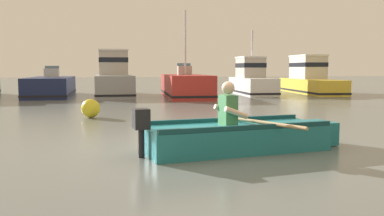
{
  "coord_description": "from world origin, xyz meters",
  "views": [
    {
      "loc": [
        -1.28,
        -7.28,
        1.41
      ],
      "look_at": [
        0.38,
        1.34,
        0.55
      ],
      "focal_mm": 38.02,
      "sensor_mm": 36.0,
      "label": 1
    }
  ],
  "objects_px": {
    "moored_boat_red": "(186,86)",
    "moored_boat_white": "(252,80)",
    "moored_boat_navy": "(51,87)",
    "mooring_buoy": "(91,108)",
    "moored_boat_grey": "(113,79)",
    "rowboat_with_person": "(239,136)",
    "moored_boat_yellow": "(310,79)"
  },
  "relations": [
    {
      "from": "mooring_buoy",
      "to": "moored_boat_navy",
      "type": "bearing_deg",
      "value": 104.36
    },
    {
      "from": "rowboat_with_person",
      "to": "moored_boat_white",
      "type": "relative_size",
      "value": 0.81
    },
    {
      "from": "moored_boat_grey",
      "to": "mooring_buoy",
      "type": "height_order",
      "value": "moored_boat_grey"
    },
    {
      "from": "rowboat_with_person",
      "to": "moored_boat_white",
      "type": "xyz_separation_m",
      "value": [
        5.27,
        14.53,
        0.51
      ]
    },
    {
      "from": "moored_boat_white",
      "to": "moored_boat_yellow",
      "type": "height_order",
      "value": "moored_boat_white"
    },
    {
      "from": "rowboat_with_person",
      "to": "moored_boat_navy",
      "type": "bearing_deg",
      "value": 109.36
    },
    {
      "from": "rowboat_with_person",
      "to": "moored_boat_yellow",
      "type": "height_order",
      "value": "moored_boat_yellow"
    },
    {
      "from": "moored_boat_navy",
      "to": "moored_boat_red",
      "type": "height_order",
      "value": "moored_boat_red"
    },
    {
      "from": "moored_boat_navy",
      "to": "mooring_buoy",
      "type": "distance_m",
      "value": 9.98
    },
    {
      "from": "moored_boat_red",
      "to": "mooring_buoy",
      "type": "bearing_deg",
      "value": -117.88
    },
    {
      "from": "moored_boat_red",
      "to": "rowboat_with_person",
      "type": "bearing_deg",
      "value": -95.97
    },
    {
      "from": "moored_boat_white",
      "to": "mooring_buoy",
      "type": "xyz_separation_m",
      "value": [
        -8.05,
        -9.26,
        -0.5
      ]
    },
    {
      "from": "moored_boat_white",
      "to": "mooring_buoy",
      "type": "relative_size",
      "value": 8.57
    },
    {
      "from": "moored_boat_grey",
      "to": "moored_boat_yellow",
      "type": "height_order",
      "value": "moored_boat_grey"
    },
    {
      "from": "moored_boat_grey",
      "to": "mooring_buoy",
      "type": "distance_m",
      "value": 9.57
    },
    {
      "from": "rowboat_with_person",
      "to": "mooring_buoy",
      "type": "xyz_separation_m",
      "value": [
        -2.78,
        5.28,
        0.02
      ]
    },
    {
      "from": "rowboat_with_person",
      "to": "moored_boat_grey",
      "type": "height_order",
      "value": "moored_boat_grey"
    },
    {
      "from": "moored_boat_red",
      "to": "moored_boat_yellow",
      "type": "relative_size",
      "value": 0.9
    },
    {
      "from": "moored_boat_red",
      "to": "moored_boat_yellow",
      "type": "xyz_separation_m",
      "value": [
        7.57,
        1.92,
        0.27
      ]
    },
    {
      "from": "moored_boat_navy",
      "to": "moored_boat_grey",
      "type": "distance_m",
      "value": 3.15
    },
    {
      "from": "moored_boat_yellow",
      "to": "moored_boat_grey",
      "type": "bearing_deg",
      "value": -178.75
    },
    {
      "from": "moored_boat_grey",
      "to": "moored_boat_red",
      "type": "distance_m",
      "value": 3.9
    },
    {
      "from": "moored_boat_grey",
      "to": "rowboat_with_person",
      "type": "bearing_deg",
      "value": -81.82
    },
    {
      "from": "moored_boat_navy",
      "to": "moored_boat_white",
      "type": "distance_m",
      "value": 10.54
    },
    {
      "from": "moored_boat_yellow",
      "to": "mooring_buoy",
      "type": "distance_m",
      "value": 15.27
    },
    {
      "from": "moored_boat_white",
      "to": "mooring_buoy",
      "type": "bearing_deg",
      "value": -131.01
    },
    {
      "from": "moored_boat_red",
      "to": "moored_boat_white",
      "type": "height_order",
      "value": "moored_boat_red"
    },
    {
      "from": "moored_boat_white",
      "to": "mooring_buoy",
      "type": "height_order",
      "value": "moored_boat_white"
    },
    {
      "from": "rowboat_with_person",
      "to": "moored_boat_navy",
      "type": "height_order",
      "value": "moored_boat_navy"
    },
    {
      "from": "moored_boat_red",
      "to": "moored_boat_white",
      "type": "relative_size",
      "value": 1.24
    },
    {
      "from": "moored_boat_grey",
      "to": "moored_boat_white",
      "type": "relative_size",
      "value": 1.22
    },
    {
      "from": "moored_boat_navy",
      "to": "moored_boat_red",
      "type": "bearing_deg",
      "value": -15.38
    }
  ]
}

